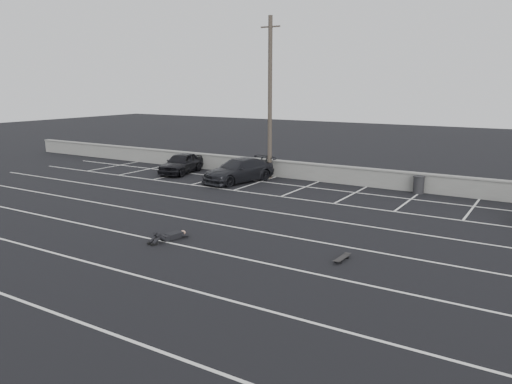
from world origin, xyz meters
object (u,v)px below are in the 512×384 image
Objects in this scene: trash_bin at (419,184)px; person at (174,233)px; car_right at (239,170)px; utility_pole at (270,98)px; car_left at (181,163)px; skateboard at (342,258)px.

trash_bin is 14.39m from person.
car_right is 4.77m from utility_pole.
utility_pole is at bearing 113.07° from person.
car_left is 0.83× the size of car_right.
trash_bin is at bearing -4.09° from car_left.
skateboard is at bearing -50.71° from utility_pole.
utility_pole is at bearing 132.28° from skateboard.
car_right is at bearing -16.78° from car_left.
person is at bearing -114.44° from trash_bin.
car_left is 1.74× the size of person.
car_right is at bearing -117.81° from utility_pole.
skateboard is at bearing 18.75° from person.
skateboard is at bearing -44.67° from car_left.
trash_bin is (10.09, 2.35, -0.21)m from car_right.
utility_pole is 11.37× the size of skateboard.
car_left is at bearing 149.59° from skateboard.
car_left reaches higher than trash_bin.
utility_pole is 13.89m from person.
car_right reaches higher than skateboard.
trash_bin is (14.94, 1.88, -0.19)m from car_left.
car_left is 4.68× the size of skateboard.
car_left is 14.38m from person.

